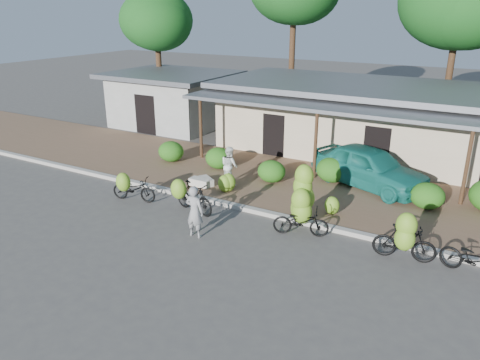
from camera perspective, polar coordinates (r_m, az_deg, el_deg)
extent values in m
plane|color=#504D4A|center=(14.58, 0.12, -7.27)|extent=(100.00, 100.00, 0.00)
cube|color=brown|center=(18.68, 7.72, -0.86)|extent=(60.00, 6.00, 0.12)
cube|color=#A8A399|center=(16.14, 3.64, -4.16)|extent=(60.00, 0.25, 0.15)
cube|color=beige|center=(23.71, 13.48, 7.10)|extent=(12.00, 6.00, 3.10)
cube|color=slate|center=(23.40, 13.82, 11.09)|extent=(13.00, 7.00, 0.25)
cube|color=black|center=(21.08, 11.03, 4.40)|extent=(1.40, 0.12, 2.20)
cube|color=slate|center=(19.70, 10.36, 8.72)|extent=(13.00, 2.00, 0.15)
cylinder|color=#49351D|center=(21.73, -4.80, 6.07)|extent=(0.14, 0.14, 2.85)
cylinder|color=#49351D|center=(19.22, 9.17, 3.98)|extent=(0.14, 0.14, 2.85)
cylinder|color=#49351D|center=(18.15, 25.87, 1.16)|extent=(0.14, 0.14, 2.85)
cube|color=#ACACA6|center=(28.71, -8.25, 9.49)|extent=(6.00, 5.00, 2.90)
cube|color=slate|center=(28.46, -8.42, 12.61)|extent=(7.00, 6.00, 0.25)
cube|color=black|center=(26.93, -11.42, 7.83)|extent=(1.40, 0.12, 2.20)
cylinder|color=#49351D|center=(31.55, -9.85, 13.53)|extent=(0.36, 0.36, 6.33)
ellipsoid|color=#124819|center=(31.35, -10.17, 18.63)|extent=(4.59, 4.59, 3.67)
ellipsoid|color=#124819|center=(31.90, -10.58, 19.17)|extent=(3.90, 3.90, 3.12)
cylinder|color=#49351D|center=(29.82, 6.36, 15.23)|extent=(0.36, 0.36, 8.31)
cylinder|color=#49351D|center=(28.04, 24.26, 12.43)|extent=(0.36, 0.36, 7.47)
ellipsoid|color=#124819|center=(27.88, 25.29, 19.15)|extent=(6.15, 6.15, 4.92)
ellipsoid|color=#165513|center=(21.53, -8.41, 3.46)|extent=(1.19, 1.07, 0.93)
ellipsoid|color=#165513|center=(20.38, -2.61, 2.69)|extent=(1.19, 1.07, 0.93)
ellipsoid|color=#165513|center=(18.80, 3.87, 1.06)|extent=(1.14, 1.03, 0.89)
ellipsoid|color=#165513|center=(19.11, 11.20, 1.23)|extent=(1.30, 1.17, 1.01)
ellipsoid|color=#165513|center=(17.55, 21.87, -1.80)|extent=(1.18, 1.06, 0.92)
imported|color=black|center=(17.66, -12.81, -1.08)|extent=(1.83, 0.94, 0.92)
ellipsoid|color=#7EBA2E|center=(16.97, -14.05, -0.25)|extent=(0.55, 0.47, 0.68)
imported|color=black|center=(16.32, -5.64, -2.12)|extent=(1.91, 0.95, 1.10)
ellipsoid|color=#7EBA2E|center=(15.75, -7.49, -1.09)|extent=(0.56, 0.47, 0.70)
imported|color=black|center=(14.79, 7.43, -5.05)|extent=(1.85, 1.12, 0.92)
ellipsoid|color=#7EBA2E|center=(15.21, 7.45, -3.47)|extent=(0.69, 0.59, 0.86)
ellipsoid|color=#7EBA2E|center=(15.06, 7.89, -2.18)|extent=(0.66, 0.56, 0.82)
ellipsoid|color=#7EBA2E|center=(14.92, 7.66, -0.79)|extent=(0.62, 0.53, 0.78)
ellipsoid|color=#7EBA2E|center=(14.79, 7.84, 0.49)|extent=(0.61, 0.52, 0.76)
ellipsoid|color=#7EBA2E|center=(14.87, 7.54, -3.84)|extent=(0.65, 0.55, 0.81)
ellipsoid|color=#7EBA2E|center=(14.72, 7.45, -2.45)|extent=(0.63, 0.53, 0.78)
imported|color=black|center=(14.07, 19.41, -7.21)|extent=(1.80, 0.72, 1.05)
ellipsoid|color=#7EBA2E|center=(13.29, 19.44, -6.75)|extent=(0.55, 0.46, 0.68)
ellipsoid|color=#7EBA2E|center=(13.18, 19.64, -5.19)|extent=(0.56, 0.48, 0.70)
imported|color=black|center=(13.96, 26.75, -8.70)|extent=(2.00, 1.18, 0.99)
ellipsoid|color=#7EBA2E|center=(17.85, -1.44, -0.26)|extent=(0.57, 0.49, 0.72)
ellipsoid|color=#7EBA2E|center=(17.78, -1.89, -0.43)|extent=(0.53, 0.45, 0.67)
ellipsoid|color=#7EBA2E|center=(16.17, 11.15, -3.06)|extent=(0.51, 0.43, 0.64)
cube|color=silver|center=(18.49, -4.87, -0.28)|extent=(0.85, 0.40, 0.30)
cube|color=silver|center=(18.62, -4.18, -0.14)|extent=(0.84, 0.72, 0.28)
imported|color=gray|center=(14.50, -5.55, -3.86)|extent=(0.61, 0.40, 1.68)
imported|color=white|center=(18.41, -1.28, 1.77)|extent=(0.94, 0.87, 1.55)
imported|color=#1A776C|center=(18.85, 15.48, 1.55)|extent=(5.09, 3.49, 1.61)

